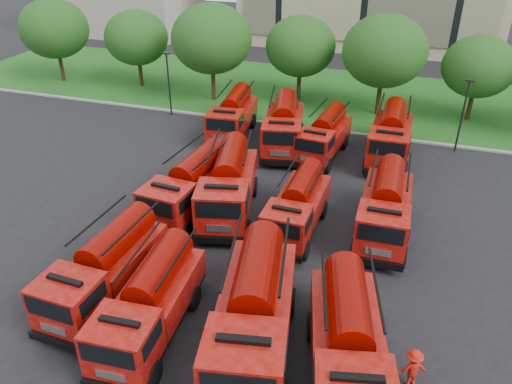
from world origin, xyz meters
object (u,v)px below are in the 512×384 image
at_px(fire_truck_7, 385,207).
at_px(fire_truck_5, 229,184).
at_px(firefighter_5, 385,256).
at_px(fire_truck_11, 390,135).
at_px(fire_truck_3, 348,344).
at_px(fire_truck_0, 106,268).
at_px(fire_truck_10, 324,136).
at_px(firefighter_3, 409,384).
at_px(fire_truck_1, 151,302).
at_px(fire_truck_9, 283,126).
at_px(fire_truck_2, 254,312).
at_px(fire_truck_4, 191,186).
at_px(firefighter_4, 142,263).
at_px(fire_truck_6, 298,206).
at_px(fire_truck_8, 233,115).

bearing_deg(fire_truck_7, fire_truck_5, -177.88).
xyz_separation_m(fire_truck_7, firefighter_5, (0.40, -2.00, -1.61)).
relative_size(fire_truck_7, fire_truck_11, 0.97).
bearing_deg(fire_truck_3, fire_truck_0, 160.68).
relative_size(fire_truck_10, firefighter_3, 4.05).
distance_m(fire_truck_11, firefighter_3, 18.91).
bearing_deg(fire_truck_1, fire_truck_3, -3.05).
bearing_deg(fire_truck_9, fire_truck_10, -18.50).
bearing_deg(fire_truck_2, fire_truck_10, 81.70).
relative_size(fire_truck_4, firefighter_3, 4.43).
distance_m(fire_truck_4, firefighter_4, 5.33).
height_order(fire_truck_0, fire_truck_6, fire_truck_0).
xyz_separation_m(fire_truck_2, fire_truck_8, (-8.00, 19.13, -0.24)).
distance_m(fire_truck_2, fire_truck_4, 10.56).
xyz_separation_m(fire_truck_0, fire_truck_3, (10.51, -1.12, 0.09)).
height_order(fire_truck_1, fire_truck_10, fire_truck_1).
xyz_separation_m(fire_truck_9, fire_truck_11, (7.22, 0.64, -0.01)).
height_order(fire_truck_1, fire_truck_8, fire_truck_8).
bearing_deg(fire_truck_2, fire_truck_8, 101.44).
height_order(fire_truck_0, fire_truck_5, fire_truck_5).
distance_m(fire_truck_3, fire_truck_10, 18.67).
relative_size(fire_truck_5, fire_truck_11, 1.08).
height_order(fire_truck_1, fire_truck_4, fire_truck_4).
relative_size(fire_truck_2, firefighter_5, 4.30).
xyz_separation_m(fire_truck_6, firefighter_3, (6.29, -8.33, -1.47)).
xyz_separation_m(firefighter_4, firefighter_5, (11.16, 4.19, 0.00)).
bearing_deg(fire_truck_5, firefighter_4, -125.99).
xyz_separation_m(fire_truck_4, fire_truck_9, (2.58, 9.74, 0.06)).
height_order(fire_truck_8, fire_truck_11, fire_truck_11).
height_order(fire_truck_10, firefighter_5, fire_truck_10).
height_order(fire_truck_1, firefighter_3, fire_truck_1).
height_order(fire_truck_9, fire_truck_10, fire_truck_9).
bearing_deg(fire_truck_10, fire_truck_5, -106.22).
height_order(fire_truck_3, fire_truck_7, fire_truck_3).
height_order(fire_truck_5, fire_truck_8, fire_truck_5).
relative_size(fire_truck_3, firefighter_4, 4.13).
height_order(fire_truck_3, fire_truck_4, fire_truck_3).
height_order(fire_truck_3, fire_truck_11, fire_truck_11).
height_order(fire_truck_6, firefighter_3, fire_truck_6).
bearing_deg(firefighter_4, fire_truck_4, -58.25).
relative_size(fire_truck_1, fire_truck_11, 0.94).
xyz_separation_m(fire_truck_0, fire_truck_4, (0.48, 7.60, 0.04)).
height_order(fire_truck_2, firefighter_5, fire_truck_2).
xyz_separation_m(fire_truck_2, fire_truck_11, (3.35, 18.74, -0.15)).
bearing_deg(fire_truck_9, fire_truck_8, 154.23).
bearing_deg(fire_truck_2, firefighter_5, 48.73).
distance_m(firefighter_3, firefighter_4, 13.12).
relative_size(fire_truck_2, firefighter_4, 4.48).
xyz_separation_m(fire_truck_9, firefighter_4, (-2.97, -14.80, -1.68)).
height_order(fire_truck_0, firefighter_3, fire_truck_0).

